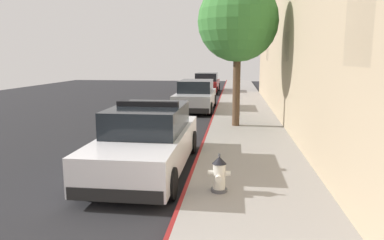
{
  "coord_description": "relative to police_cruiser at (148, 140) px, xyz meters",
  "views": [
    {
      "loc": [
        0.89,
        -2.14,
        2.69
      ],
      "look_at": [
        -0.26,
        7.33,
        1.0
      ],
      "focal_mm": 32.63,
      "sensor_mm": 36.0,
      "label": 1
    }
  ],
  "objects": [
    {
      "name": "ground_plane",
      "position": [
        -3.46,
        4.13,
        -0.84
      ],
      "size": [
        28.75,
        60.0,
        0.2
      ],
      "primitive_type": "cube",
      "color": "#232326"
    },
    {
      "name": "sidewalk_pavement",
      "position": [
        2.54,
        4.13,
        -0.68
      ],
      "size": [
        2.77,
        60.0,
        0.13
      ],
      "primitive_type": "cube",
      "color": "gray",
      "rests_on": "ground"
    },
    {
      "name": "curb_painted_edge",
      "position": [
        1.12,
        4.13,
        -0.68
      ],
      "size": [
        0.08,
        60.0,
        0.13
      ],
      "primitive_type": "cube",
      "color": "maroon",
      "rests_on": "ground"
    },
    {
      "name": "storefront_building",
      "position": [
        6.73,
        5.47,
        2.27
      ],
      "size": [
        5.85,
        27.57,
        6.02
      ],
      "color": "tan",
      "rests_on": "ground"
    },
    {
      "name": "police_cruiser",
      "position": [
        0.0,
        0.0,
        0.0
      ],
      "size": [
        1.94,
        4.84,
        1.68
      ],
      "color": "white",
      "rests_on": "ground"
    },
    {
      "name": "parked_car_silver_ahead",
      "position": [
        0.05,
        10.12,
        -0.0
      ],
      "size": [
        1.94,
        4.84,
        1.56
      ],
      "color": "#B2B5BA",
      "rests_on": "ground"
    },
    {
      "name": "parked_car_dark_far",
      "position": [
        -0.15,
        19.63,
        -0.0
      ],
      "size": [
        1.94,
        4.84,
        1.56
      ],
      "color": "maroon",
      "rests_on": "ground"
    },
    {
      "name": "fire_hydrant",
      "position": [
        1.79,
        -1.55,
        -0.26
      ],
      "size": [
        0.44,
        0.4,
        0.76
      ],
      "color": "#4C4C51",
      "rests_on": "sidewalk_pavement"
    },
    {
      "name": "street_tree",
      "position": [
        2.12,
        5.34,
        3.28
      ],
      "size": [
        2.98,
        2.98,
        5.4
      ],
      "color": "brown",
      "rests_on": "sidewalk_pavement"
    }
  ]
}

